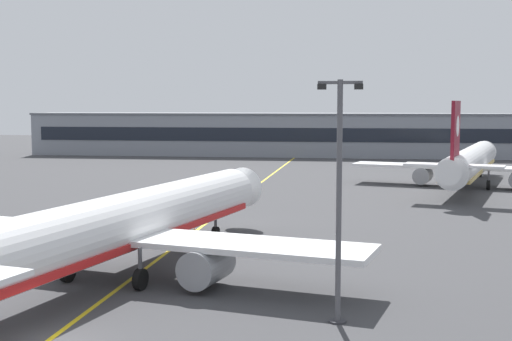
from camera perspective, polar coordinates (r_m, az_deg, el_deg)
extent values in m
cube|color=yellow|center=(62.01, -4.68, -4.76)|extent=(4.03, 179.97, 0.01)
cylinder|color=white|center=(44.64, -11.13, -4.33)|extent=(11.94, 35.91, 3.80)
cone|color=white|center=(61.63, -1.51, -1.52)|extent=(4.11, 3.36, 3.61)
cube|color=red|center=(44.83, -11.10, -5.65)|extent=(11.20, 33.09, 0.44)
cube|color=black|center=(59.82, -2.21, -1.10)|extent=(3.03, 1.72, 0.60)
cube|color=white|center=(45.29, -10.70, -5.28)|extent=(32.25, 11.99, 0.36)
cylinder|color=gray|center=(48.27, -17.61, -6.25)|extent=(3.06, 4.03, 2.30)
cylinder|color=black|center=(49.69, -16.27, -5.88)|extent=(1.94, 0.62, 1.95)
cylinder|color=gray|center=(41.77, -4.09, -7.82)|extent=(3.06, 4.03, 2.30)
cylinder|color=black|center=(43.41, -3.04, -7.31)|extent=(1.94, 0.62, 1.95)
cylinder|color=#4C4C51|center=(57.57, -3.35, -4.07)|extent=(0.24, 0.24, 1.60)
cylinder|color=black|center=(57.75, -3.34, -5.07)|extent=(0.60, 0.97, 0.90)
cylinder|color=#4C4C51|center=(44.80, -15.29, -6.64)|extent=(0.24, 0.24, 1.60)
cylinder|color=black|center=(45.04, -15.26, -8.04)|extent=(0.69, 1.36, 1.30)
cylinder|color=#4C4C51|center=(41.97, -9.53, -7.34)|extent=(0.24, 0.24, 1.60)
cylinder|color=black|center=(42.23, -9.50, -8.83)|extent=(0.69, 1.36, 1.30)
cylinder|color=white|center=(95.60, 17.22, 0.70)|extent=(12.96, 34.86, 3.71)
cone|color=white|center=(114.30, 18.25, 1.42)|extent=(4.07, 3.39, 3.52)
cone|color=white|center=(76.84, 15.68, -0.09)|extent=(3.41, 3.38, 2.78)
cube|color=#DBBC66|center=(95.69, 17.20, 0.09)|extent=(12.14, 32.13, 0.43)
cube|color=black|center=(112.42, 18.17, 1.69)|extent=(2.97, 1.78, 0.59)
cube|color=white|center=(96.25, 17.24, 0.23)|extent=(31.36, 12.86, 0.35)
cylinder|color=gray|center=(96.24, 13.57, -0.39)|extent=(3.10, 3.99, 2.25)
cylinder|color=black|center=(98.01, 13.75, -0.28)|extent=(1.89, 0.68, 1.91)
cube|color=maroon|center=(80.04, 16.10, 3.02)|extent=(1.63, 4.62, 7.03)
cylinder|color=white|center=(80.31, 16.14, 3.53)|extent=(1.04, 2.37, 2.34)
cube|color=white|center=(79.69, 15.97, 0.42)|extent=(11.08, 5.50, 0.23)
cylinder|color=#4C4C51|center=(109.80, 17.99, 0.24)|extent=(0.23, 0.23, 1.56)
cylinder|color=black|center=(109.90, 17.98, -0.28)|extent=(0.61, 0.95, 0.88)
cylinder|color=#4C4C51|center=(94.13, 15.52, -0.36)|extent=(0.23, 0.23, 1.56)
cylinder|color=black|center=(94.25, 15.50, -1.02)|extent=(0.72, 1.33, 1.27)
cylinder|color=#4C4C51|center=(93.58, 18.60, -0.48)|extent=(0.23, 0.23, 1.56)
cylinder|color=black|center=(93.69, 18.58, -1.15)|extent=(0.72, 1.33, 1.27)
cylinder|color=#515156|center=(34.86, 6.84, -2.66)|extent=(0.28, 0.28, 12.25)
cylinder|color=#333338|center=(36.23, 6.72, -12.22)|extent=(0.90, 0.90, 0.10)
cube|color=#515156|center=(34.52, 6.95, 7.20)|extent=(2.20, 0.16, 0.16)
cube|color=black|center=(34.54, 5.45, 6.88)|extent=(0.44, 0.36, 0.28)
cube|color=black|center=(34.51, 8.45, 6.85)|extent=(0.44, 0.36, 0.28)
cone|color=orange|center=(60.06, -5.11, -4.84)|extent=(0.36, 0.36, 0.55)
cylinder|color=white|center=(60.05, -5.11, -4.81)|extent=(0.23, 0.23, 0.07)
cube|color=orange|center=(60.10, -5.11, -5.08)|extent=(0.44, 0.44, 0.03)
cube|color=gray|center=(147.20, 3.33, 2.90)|extent=(113.13, 12.00, 8.64)
cube|color=black|center=(141.15, 3.14, 2.95)|extent=(108.60, 0.12, 2.80)
cube|color=#595C63|center=(147.06, 3.34, 4.66)|extent=(113.53, 12.40, 0.40)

